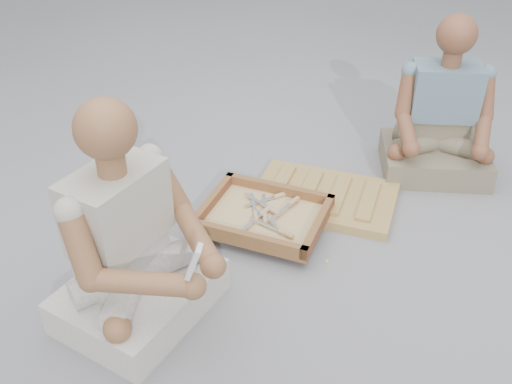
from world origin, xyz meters
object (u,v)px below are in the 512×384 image
(carved_panel, at_px, (324,197))
(companion, at_px, (440,123))
(tool_tray, at_px, (264,216))
(craftsman, at_px, (132,249))

(carved_panel, bearing_deg, companion, 46.11)
(companion, bearing_deg, tool_tray, 34.82)
(tool_tray, distance_m, companion, 1.03)
(craftsman, relative_size, companion, 1.06)
(carved_panel, relative_size, tool_tray, 1.22)
(craftsman, xyz_separation_m, companion, (0.92, 1.39, -0.02))
(carved_panel, distance_m, tool_tray, 0.36)
(carved_panel, relative_size, craftsman, 0.78)
(carved_panel, xyz_separation_m, tool_tray, (-0.20, -0.30, 0.05))
(craftsman, bearing_deg, companion, 157.67)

